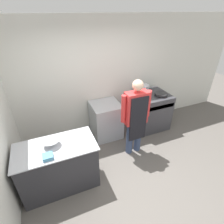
{
  "coord_description": "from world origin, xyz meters",
  "views": [
    {
      "loc": [
        -1.1,
        -1.85,
        2.77
      ],
      "look_at": [
        0.1,
        1.01,
        0.92
      ],
      "focal_mm": 28.0,
      "sensor_mm": 36.0,
      "label": 1
    }
  ],
  "objects": [
    {
      "name": "wall_back",
      "position": [
        0.0,
        1.86,
        1.35
      ],
      "size": [
        8.0,
        0.05,
        2.7
      ],
      "color": "silver",
      "rests_on": "ground_plane"
    },
    {
      "name": "person_cook",
      "position": [
        0.48,
        0.68,
        0.95
      ],
      "size": [
        0.64,
        0.24,
        1.68
      ],
      "color": "#38476B",
      "rests_on": "ground_plane"
    },
    {
      "name": "plastic_tub",
      "position": [
        -1.24,
        0.22,
        0.91
      ],
      "size": [
        0.15,
        0.15,
        0.06
      ],
      "color": "teal",
      "rests_on": "prep_counter"
    },
    {
      "name": "saute_pan",
      "position": [
        1.5,
        1.26,
        0.97
      ],
      "size": [
        0.31,
        0.31,
        0.05
      ],
      "color": "#262628",
      "rests_on": "stove"
    },
    {
      "name": "ground_plane",
      "position": [
        0.0,
        0.0,
        0.0
      ],
      "size": [
        14.0,
        14.0,
        0.0
      ],
      "primitive_type": "plane",
      "color": "#5B5651"
    },
    {
      "name": "stove",
      "position": [
        1.33,
        1.4,
        0.47
      ],
      "size": [
        0.88,
        0.78,
        0.95
      ],
      "color": "#38383D",
      "rests_on": "ground_plane"
    },
    {
      "name": "mixing_bowl",
      "position": [
        -1.17,
        0.49,
        0.93
      ],
      "size": [
        0.27,
        0.27,
        0.11
      ],
      "color": "#B2B5BC",
      "rests_on": "prep_counter"
    },
    {
      "name": "prep_counter",
      "position": [
        -1.12,
        0.44,
        0.44
      ],
      "size": [
        1.29,
        0.68,
        0.88
      ],
      "color": "#2D2D33",
      "rests_on": "ground_plane"
    },
    {
      "name": "fridge_unit",
      "position": [
        0.14,
        1.48,
        0.43
      ],
      "size": [
        0.67,
        0.68,
        0.87
      ],
      "color": "#A8ADB2",
      "rests_on": "ground_plane"
    },
    {
      "name": "stock_pot",
      "position": [
        1.13,
        1.54,
        1.07
      ],
      "size": [
        0.34,
        0.34,
        0.23
      ],
      "color": "#B2B5BC",
      "rests_on": "stove"
    }
  ]
}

